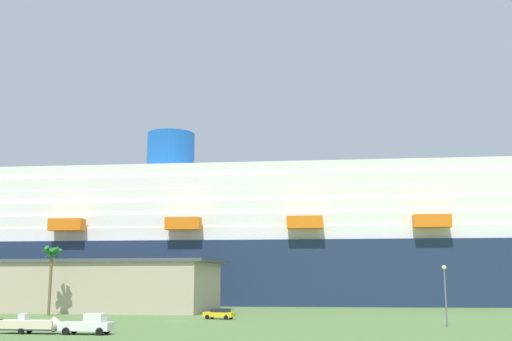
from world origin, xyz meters
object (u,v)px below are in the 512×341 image
at_px(small_boat_on_trailer, 34,325).
at_px(parked_car_silver_sedan, 139,309).
at_px(palm_tree, 52,258).
at_px(parked_car_yellow_taxi, 220,313).
at_px(cruise_ship, 323,247).
at_px(street_lamp, 445,286).
at_px(pickup_truck, 88,325).

distance_m(small_boat_on_trailer, parked_car_silver_sedan, 40.90).
xyz_separation_m(palm_tree, parked_car_yellow_taxi, (30.44, -3.00, -8.59)).
bearing_deg(palm_tree, cruise_ship, 57.35).
height_order(parked_car_silver_sedan, parked_car_yellow_taxi, same).
distance_m(cruise_ship, street_lamp, 77.26).
height_order(small_boat_on_trailer, parked_car_yellow_taxi, small_boat_on_trailer).
relative_size(cruise_ship, parked_car_yellow_taxi, 57.52).
xyz_separation_m(street_lamp, parked_car_silver_sedan, (-50.06, 20.72, -4.16)).
xyz_separation_m(palm_tree, street_lamp, (62.59, -12.59, -4.43)).
distance_m(cruise_ship, parked_car_yellow_taxi, 65.20).
relative_size(palm_tree, street_lamp, 1.51).
height_order(pickup_truck, small_boat_on_trailer, pickup_truck).
height_order(palm_tree, parked_car_silver_sedan, palm_tree).
relative_size(street_lamp, parked_car_yellow_taxi, 1.55).
distance_m(street_lamp, parked_car_yellow_taxi, 33.80).
bearing_deg(street_lamp, small_boat_on_trailer, -156.06).
height_order(cruise_ship, pickup_truck, cruise_ship).
bearing_deg(palm_tree, parked_car_silver_sedan, 33.01).
bearing_deg(parked_car_silver_sedan, palm_tree, -146.99).
height_order(pickup_truck, parked_car_silver_sedan, pickup_truck).
height_order(street_lamp, parked_car_silver_sedan, street_lamp).
xyz_separation_m(pickup_truck, palm_tree, (-24.16, 31.85, 8.38)).
bearing_deg(parked_car_silver_sedan, cruise_ship, 63.40).
bearing_deg(parked_car_yellow_taxi, small_boat_on_trailer, -112.99).
relative_size(pickup_truck, small_boat_on_trailer, 0.66).
height_order(cruise_ship, small_boat_on_trailer, cruise_ship).
xyz_separation_m(cruise_ship, street_lamp, (23.93, -72.91, -8.98)).
xyz_separation_m(pickup_truck, street_lamp, (38.42, 19.26, 3.95)).
xyz_separation_m(pickup_truck, small_boat_on_trailer, (-6.19, -0.55, -0.08)).
relative_size(cruise_ship, street_lamp, 37.15).
xyz_separation_m(small_boat_on_trailer, palm_tree, (-17.97, 32.40, 8.46)).
height_order(small_boat_on_trailer, palm_tree, palm_tree).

